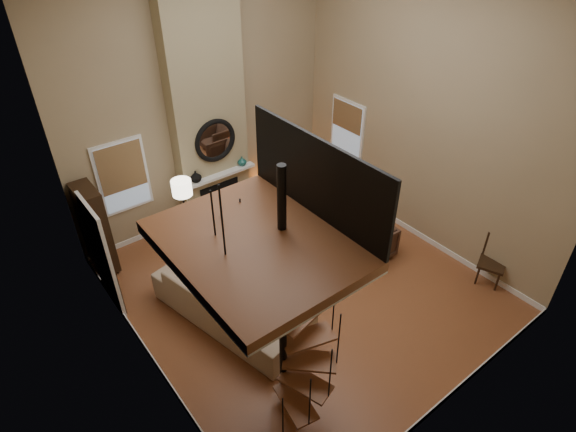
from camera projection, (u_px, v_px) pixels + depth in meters
ground at (301, 285)px, 9.09m from camera, size 6.00×6.50×0.01m
back_wall at (201, 98)px, 9.60m from camera, size 6.00×0.02×5.50m
front_wall at (485, 264)px, 5.41m from camera, size 6.00×0.02×5.50m
left_wall at (120, 227)px, 5.99m from camera, size 0.02×6.50×5.50m
right_wall at (425, 112)px, 9.01m from camera, size 0.02×6.50×5.50m
baseboard_back at (214, 208)px, 11.14m from camera, size 6.00×0.02×0.12m
baseboard_front at (440, 403)px, 6.96m from camera, size 6.00×0.02×0.12m
baseboard_left at (155, 363)px, 7.55m from camera, size 0.02×6.50×0.12m
baseboard_right at (405, 226)px, 10.55m from camera, size 0.02×6.50×0.12m
chimney_breast at (206, 100)px, 9.47m from camera, size 1.60×0.38×5.50m
hearth at (229, 222)px, 10.73m from camera, size 1.50×0.60×0.04m
firebox at (220, 197)px, 10.61m from camera, size 0.95×0.02×0.72m
mantel at (220, 175)px, 10.21m from camera, size 1.70×0.18×0.06m
mirror_frame at (215, 141)px, 9.79m from camera, size 0.94×0.10×0.94m
mirror_disc at (215, 141)px, 9.80m from camera, size 0.80×0.01×0.80m
vase_left at (196, 176)px, 9.88m from camera, size 0.24×0.24×0.25m
vase_right at (242, 161)px, 10.46m from camera, size 0.20×0.20×0.21m
window_back at (123, 176)px, 9.27m from camera, size 1.02×0.06×1.52m
window_right at (347, 131)px, 10.93m from camera, size 0.06×1.02×1.52m
entry_door at (103, 257)px, 8.15m from camera, size 0.10×1.05×2.16m
loft at (264, 237)px, 5.03m from camera, size 1.70×2.20×1.09m
spiral_stair at (284, 319)px, 6.01m from camera, size 1.47×1.47×4.06m
hutch at (95, 229)px, 8.98m from camera, size 0.37×0.79×1.76m
sofa at (230, 301)px, 8.20m from camera, size 1.75×3.09×0.85m
armchair_near at (322, 222)px, 10.18m from camera, size 0.77×0.75×0.70m
armchair_far at (374, 240)px, 9.66m from camera, size 0.83×0.80×0.72m
coffee_table at (287, 269)px, 9.03m from camera, size 1.38×0.85×0.47m
bowl at (286, 260)px, 8.94m from camera, size 0.35×0.35×0.09m
book at (307, 259)px, 9.00m from camera, size 0.32×0.34×0.03m
floor_lamp at (183, 194)px, 9.12m from camera, size 0.39×0.39×1.71m
accent_lamp at (265, 186)px, 11.58m from camera, size 0.13×0.13×0.47m
side_chair at (494, 258)px, 8.94m from camera, size 0.62×0.62×1.00m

